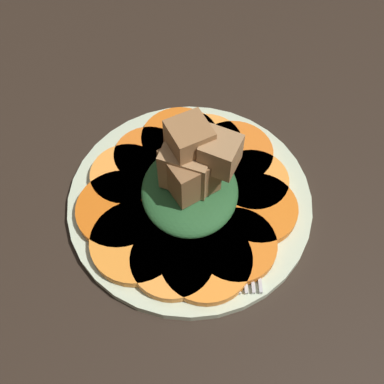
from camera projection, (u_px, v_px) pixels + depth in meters
table_slab at (192, 207)px, 51.64cm from camera, size 120.00×120.00×2.00cm
plate at (192, 200)px, 50.36cm from camera, size 25.35×25.35×1.05cm
carrot_slice_0 at (138, 242)px, 46.54cm from camera, size 8.90×8.90×1.00cm
carrot_slice_1 at (175, 260)px, 45.53cm from camera, size 8.08×8.08×1.00cm
carrot_slice_2 at (208, 260)px, 45.55cm from camera, size 8.87×8.87×1.00cm
carrot_slice_3 at (238, 245)px, 46.36cm from camera, size 7.95×7.95×1.00cm
carrot_slice_4 at (260, 209)px, 48.54cm from camera, size 8.16×8.16×1.00cm
carrot_slice_5 at (255, 181)px, 50.35cm from camera, size 7.50×7.50×1.00cm
carrot_slice_6 at (236, 153)px, 52.29cm from camera, size 8.43×8.43×1.00cm
carrot_slice_7 at (209, 144)px, 53.00cm from camera, size 7.85×7.85×1.00cm
carrot_slice_8 at (182, 139)px, 53.35cm from camera, size 8.61×8.61×1.00cm
carrot_slice_9 at (150, 156)px, 52.12cm from camera, size 7.41×7.41×1.00cm
carrot_slice_10 at (129, 175)px, 50.75cm from camera, size 7.62×7.62×1.00cm
carrot_slice_11 at (123, 209)px, 48.50cm from camera, size 8.97×8.97×1.00cm
center_pile at (194, 172)px, 47.06cm from camera, size 10.95×9.89×9.83cm
fork at (244, 214)px, 48.53cm from camera, size 17.65×2.46×0.40cm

